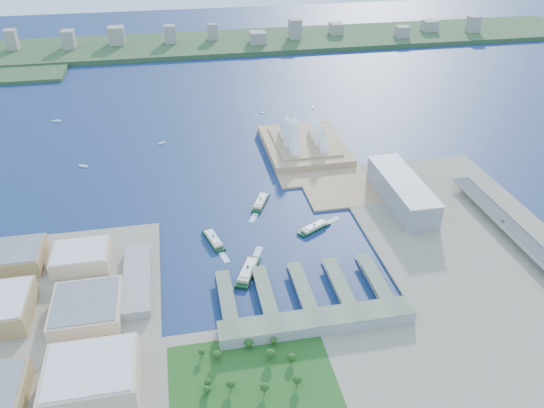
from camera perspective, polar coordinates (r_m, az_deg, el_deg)
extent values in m
plane|color=#10234B|center=(651.99, 0.44, -5.25)|extent=(3000.00, 3000.00, 0.00)
cube|color=gray|center=(580.46, -22.98, -13.62)|extent=(220.00, 390.00, 3.00)
cube|color=gray|center=(502.42, 5.47, -19.21)|extent=(720.00, 180.00, 3.00)
cube|color=gray|center=(695.20, 21.16, -4.94)|extent=(240.00, 500.00, 3.00)
cube|color=#A5835A|center=(890.32, 3.92, 5.46)|extent=(135.00, 220.00, 3.00)
cube|color=#2D4926|center=(1544.99, -7.11, 16.73)|extent=(2200.00, 260.00, 12.00)
cube|color=gray|center=(759.79, 13.78, 1.36)|extent=(45.00, 155.00, 35.00)
cube|color=gray|center=(548.82, 4.88, -12.54)|extent=(200.00, 28.00, 12.00)
imported|color=slate|center=(743.87, 23.57, -1.69)|extent=(1.84, 4.52, 1.31)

